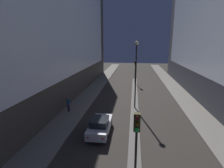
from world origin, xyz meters
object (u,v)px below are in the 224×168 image
Objects in this scene: street_lamp at (136,66)px; pedestrian_on_left_sidewalk at (68,104)px; car_left_lane at (100,125)px; traffic_light_mid at (135,66)px; traffic_light_near at (136,137)px.

street_lamp reaches higher than pedestrian_on_left_sidewalk.
pedestrian_on_left_sidewalk reaches higher than car_left_lane.
car_left_lane is at bearing -43.31° from pedestrian_on_left_sidewalk.
traffic_light_mid is 0.57× the size of street_lamp.
traffic_light_near is at bearing -90.00° from street_lamp.
traffic_light_near is 1.00× the size of traffic_light_mid.
car_left_lane is 2.30× the size of pedestrian_on_left_sidewalk.
traffic_light_mid is 1.11× the size of car_left_lane.
car_left_lane is at bearing 116.14° from traffic_light_near.
traffic_light_mid is at bearing 64.11° from pedestrian_on_left_sidewalk.
street_lamp is 8.97m from pedestrian_on_left_sidewalk.
traffic_light_near is 7.41m from car_left_lane.
traffic_light_near reaches higher than pedestrian_on_left_sidewalk.
car_left_lane is 6.24m from pedestrian_on_left_sidewalk.
pedestrian_on_left_sidewalk is at bearing 125.88° from traffic_light_near.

